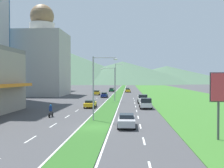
{
  "coord_description": "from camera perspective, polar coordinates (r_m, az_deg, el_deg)",
  "views": [
    {
      "loc": [
        3.77,
        -28.81,
        5.52
      ],
      "look_at": [
        -0.61,
        38.68,
        4.07
      ],
      "focal_mm": 41.68,
      "sensor_mm": 36.0,
      "label": 1
    }
  ],
  "objects": [
    {
      "name": "grass_median",
      "position": [
        89.06,
        1.28,
        -2.31
      ],
      "size": [
        3.2,
        240.0,
        0.06
      ],
      "primitive_type": "cube",
      "color": "#2D6023",
      "rests_on": "ground_plane"
    },
    {
      "name": "lane_dash_right_2",
      "position": [
        23.57,
        7.0,
        -12.3
      ],
      "size": [
        0.16,
        2.8,
        0.01
      ],
      "primitive_type": "cube",
      "color": "silver",
      "rests_on": "ground_plane"
    },
    {
      "name": "ground_plane",
      "position": [
        29.57,
        -3.73,
        -9.53
      ],
      "size": [
        600.0,
        600.0,
        0.0
      ],
      "primitive_type": "plane",
      "color": "#424244"
    },
    {
      "name": "lane_dash_left_9",
      "position": [
        72.87,
        -3.29,
        -3.11
      ],
      "size": [
        0.16,
        2.8,
        0.01
      ],
      "primitive_type": "cube",
      "color": "silver",
      "rests_on": "ground_plane"
    },
    {
      "name": "grass_verge_right",
      "position": [
        90.55,
        14.43,
        -2.28
      ],
      "size": [
        24.0,
        240.0,
        0.06
      ],
      "primitive_type": "cube",
      "color": "#387028",
      "rests_on": "ground_plane"
    },
    {
      "name": "lane_dash_left_5",
      "position": [
        45.2,
        -7.67,
        -5.79
      ],
      "size": [
        0.16,
        2.8,
        0.01
      ],
      "primitive_type": "cube",
      "color": "silver",
      "rests_on": "ground_plane"
    },
    {
      "name": "pickup_truck_0",
      "position": [
        48.19,
        7.34,
        -4.18
      ],
      "size": [
        2.18,
        5.4,
        2.0
      ],
      "rotation": [
        0.0,
        0.0,
        -1.57
      ],
      "color": "silver",
      "rests_on": "ground_plane"
    },
    {
      "name": "car_7",
      "position": [
        49.37,
        -4.8,
        -4.34
      ],
      "size": [
        2.04,
        4.39,
        1.4
      ],
      "rotation": [
        0.0,
        0.0,
        1.57
      ],
      "color": "yellow",
      "rests_on": "ground_plane"
    },
    {
      "name": "street_lamp_mid",
      "position": [
        62.01,
        0.21,
        0.55
      ],
      "size": [
        3.43,
        0.28,
        8.12
      ],
      "color": "#99999E",
      "rests_on": "ground_plane"
    },
    {
      "name": "lane_dash_right_4",
      "position": [
        37.38,
        5.76,
        -7.26
      ],
      "size": [
        0.16,
        2.8,
        0.01
      ],
      "primitive_type": "cube",
      "color": "silver",
      "rests_on": "ground_plane"
    },
    {
      "name": "lane_dash_right_9",
      "position": [
        72.34,
        4.76,
        -3.15
      ],
      "size": [
        0.16,
        2.8,
        0.01
      ],
      "primitive_type": "cube",
      "color": "silver",
      "rests_on": "ground_plane"
    },
    {
      "name": "car_1",
      "position": [
        103.31,
        3.52,
        -1.42
      ],
      "size": [
        2.04,
        4.78,
        1.42
      ],
      "rotation": [
        0.0,
        0.0,
        -1.57
      ],
      "color": "yellow",
      "rests_on": "ground_plane"
    },
    {
      "name": "car_4",
      "position": [
        114.4,
        0.03,
        -1.17
      ],
      "size": [
        1.91,
        4.73,
        1.43
      ],
      "rotation": [
        0.0,
        0.0,
        1.57
      ],
      "color": "#B2B2B7",
      "rests_on": "ground_plane"
    },
    {
      "name": "lane_dash_right_6",
      "position": [
        51.33,
        5.19,
        -4.94
      ],
      "size": [
        0.16,
        2.8,
        0.01
      ],
      "primitive_type": "cube",
      "color": "silver",
      "rests_on": "ground_plane"
    },
    {
      "name": "lane_dash_left_4",
      "position": [
        38.39,
        -9.76,
        -7.04
      ],
      "size": [
        0.16,
        2.8,
        0.01
      ],
      "primitive_type": "cube",
      "color": "silver",
      "rests_on": "ground_plane"
    },
    {
      "name": "hill_far_right",
      "position": [
        327.6,
        11.87,
        2.06
      ],
      "size": [
        171.61,
        171.61,
        20.83
      ],
      "primitive_type": "cone",
      "color": "#47664C",
      "rests_on": "ground_plane"
    },
    {
      "name": "edge_line_median_right",
      "position": [
        89.0,
        2.41,
        -2.32
      ],
      "size": [
        0.16,
        240.0,
        0.01
      ],
      "primitive_type": "cube",
      "color": "silver",
      "rests_on": "ground_plane"
    },
    {
      "name": "hill_far_center",
      "position": [
        301.28,
        2.31,
        2.57
      ],
      "size": [
        178.47,
        178.47,
        25.18
      ],
      "primitive_type": "cone",
      "color": "#47664C",
      "rests_on": "ground_plane"
    },
    {
      "name": "hill_far_left",
      "position": [
        325.55,
        -12.31,
        4.06
      ],
      "size": [
        224.57,
        224.57,
        43.59
      ],
      "primitive_type": "cone",
      "color": "#47664C",
      "rests_on": "ground_plane"
    },
    {
      "name": "lane_dash_left_7",
      "position": [
        58.98,
        -4.97,
        -4.14
      ],
      "size": [
        0.16,
        2.8,
        0.01
      ],
      "primitive_type": "cube",
      "color": "silver",
      "rests_on": "ground_plane"
    },
    {
      "name": "car_3",
      "position": [
        107.94,
        -0.14,
        -1.3
      ],
      "size": [
        1.86,
        4.2,
        1.46
      ],
      "rotation": [
        0.0,
        0.0,
        1.57
      ],
      "color": "#0C5128",
      "rests_on": "ground_plane"
    },
    {
      "name": "lane_dash_right_5",
      "position": [
        44.34,
        5.43,
        -5.92
      ],
      "size": [
        0.16,
        2.8,
        0.01
      ],
      "primitive_type": "cube",
      "color": "silver",
      "rests_on": "ground_plane"
    },
    {
      "name": "pickup_truck_1",
      "position": [
        58.27,
        6.71,
        -3.24
      ],
      "size": [
        2.18,
        5.4,
        2.0
      ],
      "rotation": [
        0.0,
        0.0,
        -1.57
      ],
      "color": "silver",
      "rests_on": "ground_plane"
    },
    {
      "name": "car_5",
      "position": [
        29.73,
        3.22,
        -7.97
      ],
      "size": [
        2.01,
        4.62,
        1.47
      ],
      "rotation": [
        0.0,
        0.0,
        -1.57
      ],
      "color": "#B2B2B7",
      "rests_on": "ground_plane"
    },
    {
      "name": "street_lamp_far",
      "position": [
        90.3,
        0.93,
        1.54
      ],
      "size": [
        2.65,
        0.36,
        10.65
      ],
      "color": "#99999E",
      "rests_on": "ground_plane"
    },
    {
      "name": "lane_dash_right_7",
      "position": [
        58.33,
        5.02,
        -4.2
      ],
      "size": [
        0.16,
        2.8,
        0.01
      ],
      "primitive_type": "cube",
      "color": "silver",
      "rests_on": "ground_plane"
    },
    {
      "name": "lane_dash_left_6",
      "position": [
        52.07,
        -6.14,
        -4.85
      ],
      "size": [
        0.16,
        2.8,
        0.01
      ],
      "primitive_type": "cube",
      "color": "silver",
      "rests_on": "ground_plane"
    },
    {
      "name": "edge_line_median_left",
      "position": [
        89.15,
        0.16,
        -2.32
      ],
      "size": [
        0.16,
        240.0,
        0.01
      ],
      "primitive_type": "cube",
      "color": "silver",
      "rests_on": "ground_plane"
    },
    {
      "name": "car_6",
      "position": [
        109.58,
        3.39,
        -1.24
      ],
      "size": [
        2.03,
        4.72,
        1.57
      ],
      "rotation": [
        0.0,
        0.0,
        -1.57
      ],
      "color": "silver",
      "rests_on": "ground_plane"
    },
    {
      "name": "car_0",
      "position": [
        86.48,
        -3.35,
        -1.9
      ],
      "size": [
        1.95,
        4.13,
        1.57
      ],
      "rotation": [
        0.0,
        0.0,
        1.57
      ],
      "color": "yellow",
      "rests_on": "ground_plane"
    },
    {
      "name": "lane_dash_left_2",
      "position": [
        25.15,
        -17.41,
        -11.49
      ],
      "size": [
        0.16,
        2.8,
        0.01
      ],
      "primitive_type": "cube",
      "color": "silver",
      "rests_on": "ground_plane"
    },
    {
      "name": "car_2",
      "position": [
        75.26,
        -1.7,
        -2.41
      ],
      "size": [
        1.86,
        4.15,
        1.48
      ],
      "rotation": [
        0.0,
        0.0,
        1.57
      ],
      "color": "navy",
      "rests_on": "ground_plane"
    },
    {
      "name": "street_lamp_near",
      "position": [
        33.87,
        -3.45,
        0.18
      ],
      "size": [
        3.27,
        0.4,
        8.37
      ],
      "color": "#99999E",
      "rests_on": "ground_plane"
    },
    {
      "name": "lane_dash_right_3",
      "position": [
        30.44,
        6.23,
        -9.21
      ],
      "size": [
        0.16,
        2.8,
        0.01
      ],
      "primitive_type": "cube",
      "color": "silver",
      "rests_on": "ground_plane"
    },
    {
      "name": "motorcycle_rider",
      "position": [
        38.43,
        -13.29,
        -5.94
      ],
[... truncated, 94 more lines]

